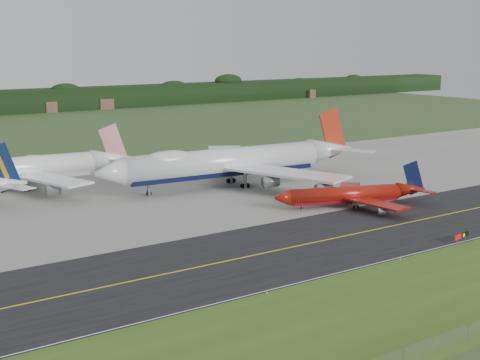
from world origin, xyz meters
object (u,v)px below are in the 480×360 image
object	(u,v)px
jet_ba_747	(232,162)
taxiway_sign	(462,236)
jet_star_tail	(22,169)
jet_red_737	(352,194)

from	to	relation	value
jet_ba_747	taxiway_sign	xyz separation A→B (m)	(8.69, -67.22, -5.43)
jet_star_tail	taxiway_sign	bearing A→B (deg)	-59.25
jet_ba_747	taxiway_sign	world-z (taller)	jet_ba_747
jet_star_tail	jet_ba_747	bearing A→B (deg)	-29.95
jet_ba_747	jet_star_tail	xyz separation A→B (m)	(-47.61, 27.43, -1.33)
jet_ba_747	jet_red_737	size ratio (longest dim) A/B	2.11
jet_star_tail	taxiway_sign	distance (m)	110.21
jet_ba_747	taxiway_sign	size ratio (longest dim) A/B	15.39
jet_red_737	jet_star_tail	distance (m)	85.25
jet_ba_747	jet_star_tail	world-z (taller)	jet_ba_747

